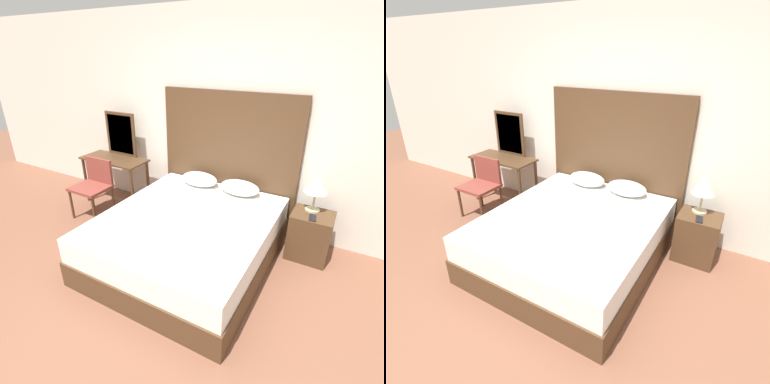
# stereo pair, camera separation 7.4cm
# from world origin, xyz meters

# --- Properties ---
(ground_plane) EXTENTS (16.00, 16.00, 0.00)m
(ground_plane) POSITION_xyz_m (0.00, 0.00, 0.00)
(ground_plane) COLOR brown
(wall_back) EXTENTS (10.00, 0.06, 2.70)m
(wall_back) POSITION_xyz_m (0.00, 2.28, 1.35)
(wall_back) COLOR silver
(wall_back) RESTS_ON ground_plane
(bed) EXTENTS (1.75, 2.02, 0.55)m
(bed) POSITION_xyz_m (-0.05, 1.17, 0.27)
(bed) COLOR #4C331E
(bed) RESTS_ON ground_plane
(headboard) EXTENTS (1.84, 0.05, 1.75)m
(headboard) POSITION_xyz_m (-0.05, 2.21, 0.88)
(headboard) COLOR #4C331E
(headboard) RESTS_ON ground_plane
(pillow_left) EXTENTS (0.50, 0.31, 0.17)m
(pillow_left) POSITION_xyz_m (-0.33, 1.97, 0.64)
(pillow_left) COLOR white
(pillow_left) RESTS_ON bed
(pillow_right) EXTENTS (0.50, 0.31, 0.17)m
(pillow_right) POSITION_xyz_m (0.24, 1.97, 0.64)
(pillow_right) COLOR white
(pillow_right) RESTS_ON bed
(phone_on_bed) EXTENTS (0.12, 0.17, 0.01)m
(phone_on_bed) POSITION_xyz_m (0.29, 1.14, 0.56)
(phone_on_bed) COLOR #B7B7BC
(phone_on_bed) RESTS_ON bed
(nightstand) EXTENTS (0.44, 0.39, 0.55)m
(nightstand) POSITION_xyz_m (1.14, 1.90, 0.28)
(nightstand) COLOR #4C331E
(nightstand) RESTS_ON ground_plane
(table_lamp) EXTENTS (0.25, 0.25, 0.42)m
(table_lamp) POSITION_xyz_m (1.10, 1.98, 0.86)
(table_lamp) COLOR tan
(table_lamp) RESTS_ON nightstand
(phone_on_nightstand) EXTENTS (0.09, 0.16, 0.01)m
(phone_on_nightstand) POSITION_xyz_m (1.14, 1.80, 0.56)
(phone_on_nightstand) COLOR black
(phone_on_nightstand) RESTS_ON nightstand
(vanity_desk) EXTENTS (1.00, 0.45, 0.73)m
(vanity_desk) POSITION_xyz_m (-1.71, 1.86, 0.60)
(vanity_desk) COLOR #4C331E
(vanity_desk) RESTS_ON ground_plane
(vanity_mirror) EXTENTS (0.53, 0.03, 0.64)m
(vanity_mirror) POSITION_xyz_m (-1.71, 2.06, 1.05)
(vanity_mirror) COLOR #4C331E
(vanity_mirror) RESTS_ON vanity_desk
(chair) EXTENTS (0.49, 0.44, 0.82)m
(chair) POSITION_xyz_m (-1.72, 1.43, 0.49)
(chair) COLOR brown
(chair) RESTS_ON ground_plane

